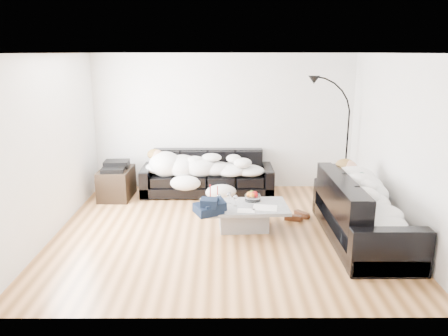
{
  "coord_description": "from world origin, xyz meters",
  "views": [
    {
      "loc": [
        -0.02,
        -6.14,
        2.62
      ],
      "look_at": [
        0.0,
        0.3,
        0.9
      ],
      "focal_mm": 35.0,
      "sensor_mm": 36.0,
      "label": 1
    }
  ],
  "objects_px": {
    "sleeper_right": "(365,197)",
    "stereo": "(115,165)",
    "coffee_table": "(244,217)",
    "fruit_bowl": "(253,196)",
    "sofa_right": "(364,210)",
    "wine_glass_a": "(229,198)",
    "candle_left": "(210,192)",
    "floor_lamp": "(347,144)",
    "wine_glass_c": "(235,201)",
    "shoes": "(297,216)",
    "candle_right": "(217,193)",
    "sleeper_back": "(207,162)",
    "sofa_back": "(207,173)",
    "wine_glass_b": "(219,200)",
    "av_cabinet": "(117,183)"
  },
  "relations": [
    {
      "from": "sofa_right",
      "to": "av_cabinet",
      "type": "height_order",
      "value": "sofa_right"
    },
    {
      "from": "sleeper_right",
      "to": "stereo",
      "type": "height_order",
      "value": "sleeper_right"
    },
    {
      "from": "candle_right",
      "to": "stereo",
      "type": "bearing_deg",
      "value": 146.86
    },
    {
      "from": "sleeper_right",
      "to": "stereo",
      "type": "distance_m",
      "value": 4.39
    },
    {
      "from": "wine_glass_c",
      "to": "stereo",
      "type": "distance_m",
      "value": 2.65
    },
    {
      "from": "sleeper_right",
      "to": "wine_glass_a",
      "type": "distance_m",
      "value": 1.97
    },
    {
      "from": "sleeper_right",
      "to": "floor_lamp",
      "type": "height_order",
      "value": "floor_lamp"
    },
    {
      "from": "coffee_table",
      "to": "stereo",
      "type": "height_order",
      "value": "stereo"
    },
    {
      "from": "floor_lamp",
      "to": "wine_glass_c",
      "type": "bearing_deg",
      "value": -144.43
    },
    {
      "from": "sofa_back",
      "to": "candle_right",
      "type": "distance_m",
      "value": 1.47
    },
    {
      "from": "wine_glass_b",
      "to": "candle_right",
      "type": "relative_size",
      "value": 0.82
    },
    {
      "from": "wine_glass_b",
      "to": "floor_lamp",
      "type": "relative_size",
      "value": 0.09
    },
    {
      "from": "sleeper_back",
      "to": "floor_lamp",
      "type": "bearing_deg",
      "value": -0.35
    },
    {
      "from": "wine_glass_b",
      "to": "sofa_back",
      "type": "bearing_deg",
      "value": 97.67
    },
    {
      "from": "candle_right",
      "to": "stereo",
      "type": "xyz_separation_m",
      "value": [
        -1.88,
        1.23,
        0.12
      ]
    },
    {
      "from": "sleeper_right",
      "to": "fruit_bowl",
      "type": "distance_m",
      "value": 1.66
    },
    {
      "from": "sofa_right",
      "to": "candle_right",
      "type": "xyz_separation_m",
      "value": [
        -2.08,
        0.69,
        0.03
      ]
    },
    {
      "from": "wine_glass_c",
      "to": "wine_glass_a",
      "type": "bearing_deg",
      "value": 126.53
    },
    {
      "from": "candle_right",
      "to": "shoes",
      "type": "relative_size",
      "value": 0.49
    },
    {
      "from": "fruit_bowl",
      "to": "candle_left",
      "type": "relative_size",
      "value": 1.01
    },
    {
      "from": "shoes",
      "to": "stereo",
      "type": "bearing_deg",
      "value": -169.04
    },
    {
      "from": "wine_glass_b",
      "to": "floor_lamp",
      "type": "distance_m",
      "value": 2.92
    },
    {
      "from": "wine_glass_a",
      "to": "wine_glass_c",
      "type": "xyz_separation_m",
      "value": [
        0.09,
        -0.12,
        -0.0
      ]
    },
    {
      "from": "candle_right",
      "to": "sleeper_back",
      "type": "bearing_deg",
      "value": 98.38
    },
    {
      "from": "sofa_back",
      "to": "stereo",
      "type": "distance_m",
      "value": 1.7
    },
    {
      "from": "wine_glass_c",
      "to": "candle_left",
      "type": "xyz_separation_m",
      "value": [
        -0.38,
        0.3,
        0.04
      ]
    },
    {
      "from": "sleeper_back",
      "to": "av_cabinet",
      "type": "bearing_deg",
      "value": -174.04
    },
    {
      "from": "sleeper_back",
      "to": "wine_glass_b",
      "type": "bearing_deg",
      "value": -82.11
    },
    {
      "from": "sleeper_right",
      "to": "wine_glass_a",
      "type": "height_order",
      "value": "sleeper_right"
    },
    {
      "from": "coffee_table",
      "to": "wine_glass_b",
      "type": "distance_m",
      "value": 0.46
    },
    {
      "from": "coffee_table",
      "to": "wine_glass_c",
      "type": "bearing_deg",
      "value": -165.76
    },
    {
      "from": "sofa_back",
      "to": "shoes",
      "type": "xyz_separation_m",
      "value": [
        1.49,
        -1.31,
        -0.35
      ]
    },
    {
      "from": "candle_left",
      "to": "stereo",
      "type": "distance_m",
      "value": 2.16
    },
    {
      "from": "fruit_bowl",
      "to": "sofa_right",
      "type": "bearing_deg",
      "value": -22.23
    },
    {
      "from": "sofa_back",
      "to": "av_cabinet",
      "type": "relative_size",
      "value": 3.08
    },
    {
      "from": "sofa_back",
      "to": "stereo",
      "type": "relative_size",
      "value": 5.58
    },
    {
      "from": "wine_glass_a",
      "to": "shoes",
      "type": "height_order",
      "value": "wine_glass_a"
    },
    {
      "from": "sofa_right",
      "to": "floor_lamp",
      "type": "height_order",
      "value": "floor_lamp"
    },
    {
      "from": "sleeper_right",
      "to": "av_cabinet",
      "type": "xyz_separation_m",
      "value": [
        -3.95,
        1.92,
        -0.38
      ]
    },
    {
      "from": "sleeper_right",
      "to": "sleeper_back",
      "type": "bearing_deg",
      "value": 47.53
    },
    {
      "from": "sleeper_back",
      "to": "av_cabinet",
      "type": "distance_m",
      "value": 1.72
    },
    {
      "from": "sleeper_right",
      "to": "candle_right",
      "type": "relative_size",
      "value": 9.16
    },
    {
      "from": "shoes",
      "to": "stereo",
      "type": "relative_size",
      "value": 0.99
    },
    {
      "from": "wine_glass_c",
      "to": "sofa_right",
      "type": "bearing_deg",
      "value": -11.7
    },
    {
      "from": "wine_glass_c",
      "to": "stereo",
      "type": "bearing_deg",
      "value": 144.35
    },
    {
      "from": "sleeper_right",
      "to": "wine_glass_b",
      "type": "xyz_separation_m",
      "value": [
        -2.05,
        0.41,
        -0.19
      ]
    },
    {
      "from": "sleeper_back",
      "to": "candle_right",
      "type": "bearing_deg",
      "value": -81.62
    },
    {
      "from": "sleeper_right",
      "to": "wine_glass_b",
      "type": "bearing_deg",
      "value": 78.75
    },
    {
      "from": "sleeper_right",
      "to": "wine_glass_c",
      "type": "relative_size",
      "value": 11.23
    },
    {
      "from": "candle_left",
      "to": "wine_glass_c",
      "type": "bearing_deg",
      "value": -38.41
    }
  ]
}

